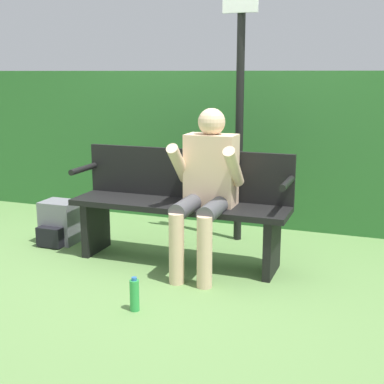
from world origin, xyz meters
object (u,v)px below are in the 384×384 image
(park_bench, at_px, (181,202))
(backpack, at_px, (59,223))
(signpost, at_px, (240,103))
(person_seated, at_px, (206,182))
(water_bottle, at_px, (135,295))

(park_bench, relative_size, backpack, 4.64)
(backpack, height_order, signpost, signpost)
(person_seated, xyz_separation_m, backpack, (-1.44, 0.17, -0.51))
(person_seated, xyz_separation_m, water_bottle, (-0.19, -0.86, -0.58))
(park_bench, relative_size, signpost, 0.78)
(backpack, relative_size, signpost, 0.17)
(person_seated, relative_size, water_bottle, 5.47)
(park_bench, bearing_deg, water_bottle, -86.24)
(backpack, bearing_deg, water_bottle, -39.62)
(person_seated, bearing_deg, park_bench, 152.61)
(water_bottle, xyz_separation_m, signpost, (0.22, 1.68, 1.13))
(park_bench, relative_size, water_bottle, 7.75)
(backpack, xyz_separation_m, water_bottle, (1.25, -1.03, -0.07))
(park_bench, bearing_deg, backpack, 178.17)
(signpost, bearing_deg, park_bench, -112.52)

